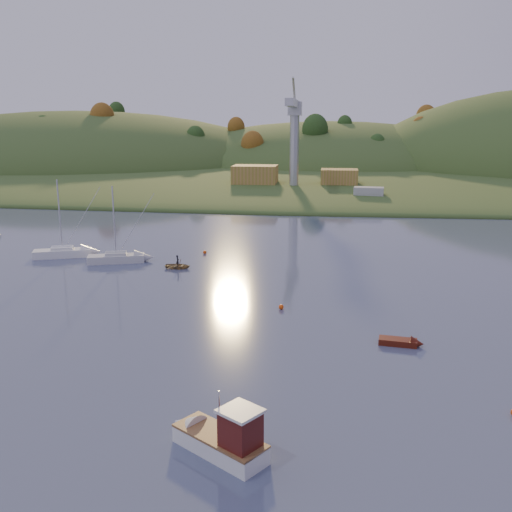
# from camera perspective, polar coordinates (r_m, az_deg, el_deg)

# --- Properties ---
(far_shore) EXTENTS (620.00, 220.00, 1.50)m
(far_shore) POSITION_cam_1_polar(r_m,az_deg,el_deg) (250.52, 5.12, 9.18)
(far_shore) COLOR #2C431B
(far_shore) RESTS_ON ground
(shore_slope) EXTENTS (640.00, 150.00, 7.00)m
(shore_slope) POSITION_cam_1_polar(r_m,az_deg,el_deg) (185.84, 4.15, 7.76)
(shore_slope) COLOR #2C431B
(shore_slope) RESTS_ON ground
(hill_left) EXTENTS (170.00, 140.00, 44.00)m
(hill_left) POSITION_cam_1_polar(r_m,az_deg,el_deg) (242.64, -17.25, 8.51)
(hill_left) COLOR #2C431B
(hill_left) RESTS_ON ground
(hill_center) EXTENTS (140.00, 120.00, 36.00)m
(hill_center) POSITION_cam_1_polar(r_m,az_deg,el_deg) (230.31, 7.39, 8.76)
(hill_center) COLOR #2C431B
(hill_center) RESTS_ON ground
(hillside_trees) EXTENTS (280.00, 50.00, 32.00)m
(hillside_trees) POSITION_cam_1_polar(r_m,az_deg,el_deg) (205.72, 4.51, 8.29)
(hillside_trees) COLOR #214217
(hillside_trees) RESTS_ON ground
(wharf) EXTENTS (42.00, 16.00, 2.40)m
(wharf) POSITION_cam_1_polar(r_m,az_deg,el_deg) (142.75, 5.05, 6.53)
(wharf) COLOR slate
(wharf) RESTS_ON ground
(shed_west) EXTENTS (11.00, 8.00, 4.80)m
(shed_west) POSITION_cam_1_polar(r_m,az_deg,el_deg) (144.55, -0.10, 8.10)
(shed_west) COLOR olive
(shed_west) RESTS_ON wharf
(shed_east) EXTENTS (9.00, 7.00, 4.00)m
(shed_east) POSITION_cam_1_polar(r_m,az_deg,el_deg) (144.26, 8.32, 7.79)
(shed_east) COLOR olive
(shed_east) RESTS_ON wharf
(dock_crane) EXTENTS (3.20, 28.00, 20.30)m
(dock_crane) POSITION_cam_1_polar(r_m,az_deg,el_deg) (138.33, 3.84, 12.97)
(dock_crane) COLOR #B7B7BC
(dock_crane) RESTS_ON wharf
(fishing_boat) EXTENTS (6.72, 5.48, 4.28)m
(fishing_boat) POSITION_cam_1_polar(r_m,az_deg,el_deg) (33.57, -4.20, -17.39)
(fishing_boat) COLOR white
(fishing_boat) RESTS_ON ground
(sailboat_near) EXTENTS (7.54, 4.29, 10.02)m
(sailboat_near) POSITION_cam_1_polar(r_m,az_deg,el_deg) (76.78, -13.80, -0.13)
(sailboat_near) COLOR silver
(sailboat_near) RESTS_ON ground
(sailboat_far) EXTENTS (7.90, 4.81, 10.52)m
(sailboat_far) POSITION_cam_1_polar(r_m,az_deg,el_deg) (81.89, -18.78, 0.39)
(sailboat_far) COLOR white
(sailboat_far) RESTS_ON ground
(canoe) EXTENTS (3.22, 2.30, 0.66)m
(canoe) POSITION_cam_1_polar(r_m,az_deg,el_deg) (72.29, -7.83, -0.98)
(canoe) COLOR #937B51
(canoe) RESTS_ON ground
(paddler) EXTENTS (0.35, 0.53, 1.45)m
(paddler) POSITION_cam_1_polar(r_m,az_deg,el_deg) (72.19, -7.84, -0.67)
(paddler) COLOR black
(paddler) RESTS_ON ground
(red_tender) EXTENTS (3.76, 1.69, 1.24)m
(red_tender) POSITION_cam_1_polar(r_m,az_deg,el_deg) (49.16, 14.83, -8.37)
(red_tender) COLOR #4F160B
(red_tender) RESTS_ON ground
(work_vessel) EXTENTS (15.50, 6.88, 3.87)m
(work_vessel) POSITION_cam_1_polar(r_m,az_deg,el_deg) (128.92, 11.18, 5.67)
(work_vessel) COLOR slate
(work_vessel) RESTS_ON ground
(buoy_1) EXTENTS (0.50, 0.50, 0.50)m
(buoy_1) POSITION_cam_1_polar(r_m,az_deg,el_deg) (56.34, 2.53, -5.10)
(buoy_1) COLOR #F54D0C
(buoy_1) RESTS_ON ground
(buoy_3) EXTENTS (0.50, 0.50, 0.50)m
(buoy_3) POSITION_cam_1_polar(r_m,az_deg,el_deg) (79.66, -5.15, 0.38)
(buoy_3) COLOR #F54D0C
(buoy_3) RESTS_ON ground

